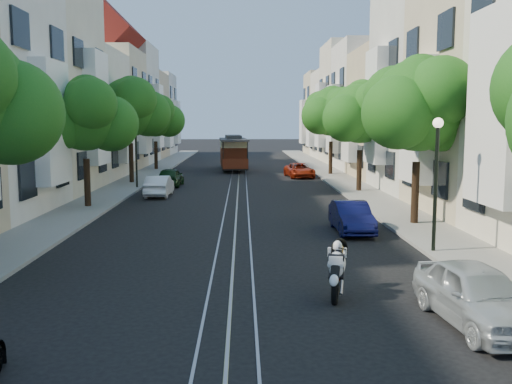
{
  "coord_description": "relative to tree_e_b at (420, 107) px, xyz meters",
  "views": [
    {
      "loc": [
        0.29,
        -13.47,
        4.14
      ],
      "look_at": [
        0.77,
        6.86,
        1.65
      ],
      "focal_mm": 40.0,
      "sensor_mm": 36.0,
      "label": 1
    }
  ],
  "objects": [
    {
      "name": "sidewalk_west",
      "position": [
        -14.51,
        19.02,
        -4.67
      ],
      "size": [
        2.5,
        80.0,
        0.12
      ],
      "primitive_type": "cube",
      "color": "gray",
      "rests_on": "ground"
    },
    {
      "name": "parked_car_e_mid",
      "position": [
        -2.86,
        -1.29,
        -4.15
      ],
      "size": [
        1.26,
        3.53,
        1.16
      ],
      "primitive_type": "imported",
      "rotation": [
        0.0,
        0.0,
        0.01
      ],
      "color": "#0D0F43",
      "rests_on": "ground"
    },
    {
      "name": "parked_car_w_mid",
      "position": [
        -11.66,
        9.46,
        -4.15
      ],
      "size": [
        1.26,
        3.57,
        1.18
      ],
      "primitive_type": "imported",
      "rotation": [
        0.0,
        0.0,
        3.14
      ],
      "color": "white",
      "rests_on": "ground"
    },
    {
      "name": "lane_line",
      "position": [
        -7.26,
        19.02,
        -4.73
      ],
      "size": [
        0.08,
        80.0,
        0.01
      ],
      "primitive_type": "cube",
      "color": "tan",
      "rests_on": "ground"
    },
    {
      "name": "tree_e_d",
      "position": [
        0.0,
        22.0,
        0.13
      ],
      "size": [
        5.01,
        4.16,
        6.85
      ],
      "color": "black",
      "rests_on": "ground"
    },
    {
      "name": "tree_e_c",
      "position": [
        -0.0,
        11.0,
        -0.13
      ],
      "size": [
        4.84,
        3.99,
        6.52
      ],
      "color": "black",
      "rests_on": "ground"
    },
    {
      "name": "tree_w_c",
      "position": [
        -14.4,
        16.0,
        0.34
      ],
      "size": [
        5.13,
        4.28,
        7.09
      ],
      "color": "black",
      "rests_on": "ground"
    },
    {
      "name": "rail_left",
      "position": [
        -7.81,
        19.02,
        -4.72
      ],
      "size": [
        0.06,
        80.0,
        0.02
      ],
      "primitive_type": "cube",
      "color": "gray",
      "rests_on": "ground"
    },
    {
      "name": "ground",
      "position": [
        -7.26,
        19.02,
        -4.73
      ],
      "size": [
        200.0,
        200.0,
        0.0
      ],
      "primitive_type": "plane",
      "color": "black",
      "rests_on": "ground"
    },
    {
      "name": "parked_car_e_far",
      "position": [
        -2.68,
        20.22,
        -4.19
      ],
      "size": [
        2.25,
        4.08,
        1.08
      ],
      "primitive_type": "imported",
      "rotation": [
        0.0,
        0.0,
        0.12
      ],
      "color": "maroon",
      "rests_on": "ground"
    },
    {
      "name": "sportbike_rider",
      "position": [
        -4.74,
        -9.32,
        -3.97
      ],
      "size": [
        0.74,
        1.76,
        1.36
      ],
      "rotation": [
        0.0,
        0.0,
        -0.24
      ],
      "color": "black",
      "rests_on": "ground"
    },
    {
      "name": "tree_w_d",
      "position": [
        -14.4,
        27.0,
        -0.13
      ],
      "size": [
        4.84,
        3.99,
        6.52
      ],
      "color": "black",
      "rests_on": "ground"
    },
    {
      "name": "parked_car_e_near",
      "position": [
        -2.19,
        -11.28,
        -4.09
      ],
      "size": [
        1.86,
        3.88,
        1.28
      ],
      "primitive_type": "imported",
      "rotation": [
        0.0,
        0.0,
        0.09
      ],
      "color": "#A9B1B6",
      "rests_on": "ground"
    },
    {
      "name": "townhouses_west",
      "position": [
        -19.13,
        18.94,
        0.35
      ],
      "size": [
        7.75,
        72.0,
        11.76
      ],
      "color": "silver",
      "rests_on": "ground"
    },
    {
      "name": "lamp_east",
      "position": [
        -0.96,
        -4.98,
        -1.89
      ],
      "size": [
        0.32,
        0.32,
        4.16
      ],
      "color": "black",
      "rests_on": "ground"
    },
    {
      "name": "parked_car_w_far",
      "position": [
        -11.66,
        14.46,
        -4.12
      ],
      "size": [
        1.55,
        3.63,
        1.22
      ],
      "primitive_type": "imported",
      "rotation": [
        0.0,
        0.0,
        3.11
      ],
      "color": "black",
      "rests_on": "ground"
    },
    {
      "name": "rail_slot",
      "position": [
        -7.26,
        19.02,
        -4.72
      ],
      "size": [
        0.06,
        80.0,
        0.02
      ],
      "primitive_type": "cube",
      "color": "gray",
      "rests_on": "ground"
    },
    {
      "name": "rail_right",
      "position": [
        -6.71,
        19.02,
        -4.72
      ],
      "size": [
        0.06,
        80.0,
        0.02
      ],
      "primitive_type": "cube",
      "color": "gray",
      "rests_on": "ground"
    },
    {
      "name": "townhouses_east",
      "position": [
        4.61,
        18.94,
        0.45
      ],
      "size": [
        7.75,
        72.0,
        12.0
      ],
      "color": "beige",
      "rests_on": "ground"
    },
    {
      "name": "sidewalk_east",
      "position": [
        -0.01,
        19.02,
        -4.67
      ],
      "size": [
        2.5,
        80.0,
        0.12
      ],
      "primitive_type": "cube",
      "color": "gray",
      "rests_on": "ground"
    },
    {
      "name": "cable_car",
      "position": [
        -7.76,
        26.89,
        -3.1
      ],
      "size": [
        2.7,
        7.32,
        2.76
      ],
      "rotation": [
        0.0,
        0.0,
        0.06
      ],
      "color": "black",
      "rests_on": "ground"
    },
    {
      "name": "lamp_west",
      "position": [
        -13.56,
        13.02,
        -1.89
      ],
      "size": [
        0.32,
        0.32,
        4.16
      ],
      "color": "black",
      "rests_on": "ground"
    },
    {
      "name": "tree_w_b",
      "position": [
        -14.4,
        5.0,
        -0.34
      ],
      "size": [
        4.72,
        3.87,
        6.27
      ],
      "color": "black",
      "rests_on": "ground"
    },
    {
      "name": "tree_e_b",
      "position": [
        0.0,
        0.0,
        0.0
      ],
      "size": [
        4.93,
        4.08,
        6.68
      ],
      "color": "black",
      "rests_on": "ground"
    }
  ]
}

